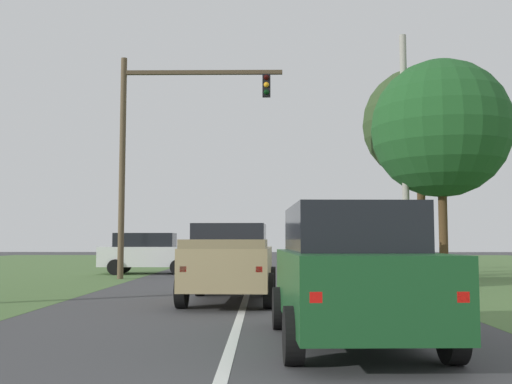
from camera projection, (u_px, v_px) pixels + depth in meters
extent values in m
plane|color=#424244|center=(244.00, 303.00, 14.40)|extent=(120.00, 120.00, 0.00)
cube|color=#194C23|center=(351.00, 285.00, 8.83)|extent=(2.11, 4.78, 1.00)
cube|color=black|center=(348.00, 229.00, 9.14)|extent=(1.82, 2.98, 0.70)
cube|color=red|center=(316.00, 297.00, 6.50)|extent=(0.14, 0.06, 0.12)
cube|color=red|center=(462.00, 297.00, 6.53)|extent=(0.14, 0.06, 0.12)
cylinder|color=black|center=(280.00, 308.00, 10.24)|extent=(0.26, 0.73, 0.72)
cylinder|color=black|center=(394.00, 308.00, 10.27)|extent=(0.26, 0.73, 0.72)
cylinder|color=black|center=(293.00, 335.00, 7.32)|extent=(0.26, 0.73, 0.72)
cylinder|color=black|center=(452.00, 335.00, 7.35)|extent=(0.26, 0.73, 0.72)
cube|color=tan|center=(231.00, 266.00, 14.83)|extent=(2.11, 4.88, 0.94)
cube|color=black|center=(230.00, 236.00, 14.65)|extent=(1.78, 1.89, 0.58)
cube|color=#8F7D56|center=(225.00, 244.00, 13.39)|extent=(1.91, 1.89, 0.20)
cube|color=red|center=(183.00, 269.00, 12.50)|extent=(0.14, 0.06, 0.12)
cube|color=red|center=(259.00, 269.00, 12.43)|extent=(0.14, 0.06, 0.12)
cylinder|color=black|center=(200.00, 281.00, 16.32)|extent=(0.26, 0.81, 0.80)
cylinder|color=black|center=(271.00, 281.00, 16.24)|extent=(0.26, 0.81, 0.80)
cylinder|color=black|center=(182.00, 290.00, 13.35)|extent=(0.26, 0.81, 0.80)
cylinder|color=black|center=(269.00, 291.00, 13.26)|extent=(0.26, 0.81, 0.80)
cylinder|color=brown|center=(122.00, 167.00, 23.66)|extent=(0.24, 0.24, 8.85)
cube|color=#4C3D2B|center=(203.00, 73.00, 23.93)|extent=(6.39, 0.16, 0.16)
cube|color=black|center=(266.00, 86.00, 23.85)|extent=(0.32, 0.28, 0.90)
sphere|color=black|center=(266.00, 77.00, 23.72)|extent=(0.22, 0.22, 0.22)
sphere|color=orange|center=(266.00, 85.00, 23.70)|extent=(0.22, 0.22, 0.22)
sphere|color=black|center=(266.00, 92.00, 23.68)|extent=(0.22, 0.22, 0.22)
cylinder|color=gray|center=(384.00, 246.00, 22.92)|extent=(0.08, 0.08, 2.61)
cube|color=white|center=(384.00, 221.00, 22.97)|extent=(0.60, 0.03, 0.44)
cube|color=black|center=(384.00, 221.00, 22.95)|extent=(0.52, 0.01, 0.36)
cylinder|color=#4C351E|center=(443.00, 228.00, 24.46)|extent=(0.36, 0.36, 4.01)
sphere|color=#1F5123|center=(441.00, 128.00, 24.79)|extent=(5.75, 5.75, 5.75)
cube|color=silver|center=(150.00, 256.00, 26.85)|extent=(4.44, 1.94, 0.88)
cube|color=black|center=(145.00, 240.00, 26.91)|extent=(2.67, 1.68, 0.62)
cube|color=red|center=(197.00, 256.00, 26.13)|extent=(0.06, 0.14, 0.12)
cube|color=red|center=(199.00, 255.00, 27.63)|extent=(0.06, 0.14, 0.12)
cylinder|color=black|center=(115.00, 267.00, 25.89)|extent=(0.69, 0.24, 0.68)
cylinder|color=black|center=(124.00, 265.00, 27.71)|extent=(0.69, 0.24, 0.68)
cylinder|color=black|center=(178.00, 267.00, 25.92)|extent=(0.69, 0.24, 0.68)
cylinder|color=black|center=(182.00, 265.00, 27.74)|extent=(0.69, 0.24, 0.68)
cylinder|color=#9E998E|center=(405.00, 154.00, 24.59)|extent=(0.28, 0.28, 10.12)
cylinder|color=#4C351E|center=(422.00, 220.00, 26.82)|extent=(0.36, 0.36, 4.89)
sphere|color=#324725|center=(420.00, 124.00, 27.18)|extent=(5.17, 5.17, 5.17)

